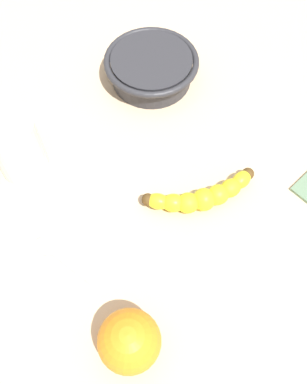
{
  "coord_description": "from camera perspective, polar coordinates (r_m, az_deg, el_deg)",
  "views": [
    {
      "loc": [
        22.82,
        27.76,
        64.1
      ],
      "look_at": [
        3.2,
        1.88,
        5.0
      ],
      "focal_mm": 39.31,
      "sensor_mm": 36.0,
      "label": 1
    }
  ],
  "objects": [
    {
      "name": "wooden_tabletop",
      "position": [
        0.72,
        1.12,
        1.05
      ],
      "size": [
        120.0,
        120.0,
        3.0
      ],
      "primitive_type": "cube",
      "color": "beige",
      "rests_on": "ground"
    },
    {
      "name": "banana",
      "position": [
        0.68,
        6.64,
        -0.49
      ],
      "size": [
        18.16,
        9.14,
        3.73
      ],
      "rotation": [
        0.0,
        0.0,
        2.78
      ],
      "color": "yellow",
      "rests_on": "wooden_tabletop"
    },
    {
      "name": "smoothie_glass",
      "position": [
        0.71,
        -18.01,
        5.64
      ],
      "size": [
        8.06,
        8.06,
        11.2
      ],
      "color": "silver",
      "rests_on": "wooden_tabletop"
    },
    {
      "name": "ceramic_bowl",
      "position": [
        0.83,
        -0.29,
        16.58
      ],
      "size": [
        17.79,
        17.79,
        5.26
      ],
      "color": "#2D2D33",
      "rests_on": "wooden_tabletop"
    },
    {
      "name": "orange_fruit",
      "position": [
        0.58,
        -3.31,
        -19.53
      ],
      "size": [
        8.42,
        8.42,
        8.42
      ],
      "primitive_type": "sphere",
      "color": "orange",
      "rests_on": "wooden_tabletop"
    },
    {
      "name": "teaspoon",
      "position": [
        0.67,
        -14.05,
        -7.49
      ],
      "size": [
        4.43,
        11.17,
        0.8
      ],
      "rotation": [
        0.0,
        0.0,
        4.99
      ],
      "color": "silver",
      "rests_on": "wooden_tabletop"
    }
  ]
}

